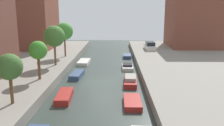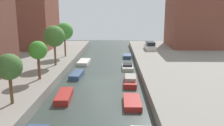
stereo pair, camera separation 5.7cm
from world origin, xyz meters
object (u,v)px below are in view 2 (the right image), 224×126
street_tree_4 (64,31)px  moored_boat_right_5 (127,56)px  street_tree_2 (38,51)px  moored_boat_right_2 (132,102)px  parked_car (150,46)px  street_tree_1 (9,67)px  moored_boat_left_2 (64,96)px  moored_boat_left_3 (77,75)px  moored_boat_left_4 (84,62)px  moored_boat_right_4 (128,67)px  low_block_right (193,23)px  street_tree_3 (54,36)px  moored_boat_right_3 (130,80)px

street_tree_4 → moored_boat_right_5: bearing=20.8°
street_tree_2 → moored_boat_right_2: 11.89m
parked_car → moored_boat_right_2: parked_car is taller
street_tree_1 → parked_car: street_tree_1 is taller
street_tree_1 → street_tree_2: street_tree_2 is taller
street_tree_4 → parked_car: street_tree_4 is taller
moored_boat_left_2 → street_tree_2: bearing=134.6°
street_tree_2 → moored_boat_left_3: size_ratio=1.10×
street_tree_1 → moored_boat_left_4: size_ratio=1.00×
street_tree_4 → moored_boat_left_4: street_tree_4 is taller
moored_boat_right_4 → street_tree_2: bearing=-138.8°
moored_boat_left_2 → moored_boat_left_4: (-0.24, 16.05, -0.05)m
street_tree_4 → moored_boat_left_3: 10.91m
low_block_right → moored_boat_right_2: bearing=-115.6°
moored_boat_right_2 → moored_boat_left_4: bearing=111.5°
street_tree_3 → moored_boat_left_2: 12.19m
low_block_right → street_tree_4: 27.53m
moored_boat_right_2 → moored_boat_right_5: bearing=88.8°
moored_boat_left_2 → moored_boat_right_4: (6.75, 12.54, 0.01)m
moored_boat_left_4 → moored_boat_right_5: size_ratio=1.38×
street_tree_3 → moored_boat_left_4: size_ratio=1.32×
moored_boat_left_2 → moored_boat_right_4: moored_boat_right_4 is taller
low_block_right → parked_car: low_block_right is taller
moored_boat_left_4 → moored_boat_right_5: bearing=35.3°
moored_boat_right_5 → moored_boat_right_2: bearing=-91.2°
moored_boat_right_2 → moored_boat_right_4: bearing=89.4°
street_tree_2 → street_tree_3: (-0.00, 7.12, 0.79)m
moored_boat_right_4 → moored_boat_right_5: 8.68m
street_tree_2 → moored_boat_left_4: size_ratio=1.03×
street_tree_1 → moored_boat_left_2: street_tree_1 is taller
moored_boat_left_4 → moored_boat_right_4: (6.99, -3.51, 0.06)m
street_tree_3 → moored_boat_right_3: street_tree_3 is taller
parked_car → moored_boat_right_2: size_ratio=1.25×
street_tree_2 → street_tree_3: bearing=90.0°
street_tree_2 → moored_boat_right_3: size_ratio=0.93×
moored_boat_left_3 → moored_boat_right_2: bearing=-54.4°
moored_boat_right_4 → street_tree_1: bearing=-122.4°
street_tree_4 → moored_boat_left_4: bearing=-19.5°
low_block_right → moored_boat_right_5: low_block_right is taller
moored_boat_left_3 → moored_boat_right_2: size_ratio=1.09×
parked_car → moored_boat_left_2: (-11.65, -24.61, -1.34)m
moored_boat_right_4 → moored_boat_right_5: (0.31, 8.68, -0.03)m
street_tree_3 → parked_car: (15.16, 13.94, -3.38)m
street_tree_1 → street_tree_2: (-0.00, 7.18, 0.15)m
parked_car → street_tree_4: bearing=-154.0°
low_block_right → street_tree_4: bearing=-154.0°
street_tree_4 → moored_boat_right_5: size_ratio=1.84×
low_block_right → street_tree_3: 30.96m
street_tree_2 → moored_boat_right_5: size_ratio=1.42×
street_tree_3 → moored_boat_right_4: bearing=10.3°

